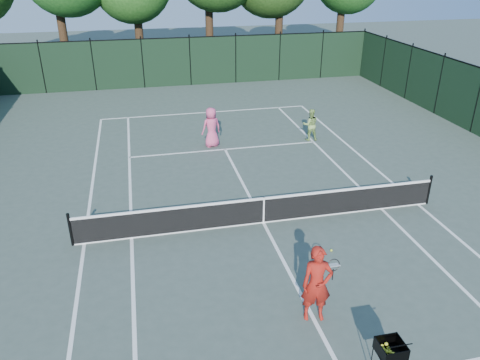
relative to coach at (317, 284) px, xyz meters
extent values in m
plane|color=#414F46|center=(-0.03, 4.42, -0.96)|extent=(90.00, 90.00, 0.00)
cube|color=white|center=(-5.52, 4.42, -0.96)|extent=(0.10, 23.77, 0.01)
cube|color=white|center=(5.45, 4.42, -0.96)|extent=(0.10, 23.77, 0.01)
cube|color=white|center=(-4.15, 4.42, -0.96)|extent=(0.10, 23.77, 0.01)
cube|color=white|center=(4.08, 4.42, -0.96)|extent=(0.10, 23.77, 0.01)
cube|color=white|center=(-0.03, 16.30, -0.96)|extent=(10.97, 0.10, 0.01)
cube|color=white|center=(-0.03, 10.82, -0.96)|extent=(8.23, 0.10, 0.01)
cube|color=white|center=(-0.03, 4.42, -0.96)|extent=(0.10, 12.80, 0.01)
cube|color=black|center=(-0.03, 4.42, -0.51)|extent=(11.60, 0.03, 0.85)
cube|color=white|center=(-0.03, 4.42, -0.09)|extent=(11.60, 0.05, 0.07)
cube|color=white|center=(-0.03, 4.42, -0.94)|extent=(11.60, 0.05, 0.04)
cube|color=white|center=(-0.03, 4.42, -0.51)|extent=(0.05, 0.04, 0.91)
cylinder|color=black|center=(-5.83, 4.42, -0.43)|extent=(0.09, 0.09, 1.06)
cylinder|color=black|center=(5.77, 4.42, -0.43)|extent=(0.09, 0.09, 1.06)
cube|color=black|center=(-0.03, 22.42, 0.54)|extent=(24.00, 0.05, 3.00)
cylinder|color=black|center=(-8.03, 26.42, 1.44)|extent=(0.56, 0.56, 4.80)
cylinder|color=black|center=(-3.03, 26.22, 1.19)|extent=(0.56, 0.56, 4.30)
cylinder|color=black|center=(1.97, 26.72, 1.54)|extent=(0.56, 0.56, 5.00)
cylinder|color=black|center=(6.97, 26.02, 1.34)|extent=(0.56, 0.56, 4.60)
cylinder|color=black|center=(11.97, 26.52, 1.24)|extent=(0.56, 0.56, 4.40)
imported|color=#A11B12|center=(0.00, 0.00, 0.00)|extent=(0.77, 0.57, 1.92)
cylinder|color=black|center=(0.50, 0.27, -0.01)|extent=(0.03, 0.03, 0.30)
torus|color=black|center=(0.50, 0.27, 0.26)|extent=(0.30, 0.10, 0.30)
imported|color=#D74C7C|center=(-0.53, 11.34, -0.08)|extent=(0.99, 0.78, 1.77)
imported|color=#88AF57|center=(4.01, 11.14, -0.23)|extent=(0.78, 0.64, 1.46)
cylinder|color=black|center=(0.52, -1.78, -0.62)|extent=(0.02, 0.02, 0.68)
cylinder|color=black|center=(0.99, -1.78, -0.62)|extent=(0.02, 0.02, 0.68)
cube|color=black|center=(0.76, -2.01, -0.14)|extent=(0.55, 0.55, 0.28)
sphere|color=yellow|center=(0.76, -2.01, -0.22)|extent=(0.07, 0.07, 0.07)
sphere|color=yellow|center=(0.76, -2.01, -0.22)|extent=(0.07, 0.07, 0.07)
sphere|color=yellow|center=(0.76, -2.01, -0.22)|extent=(0.07, 0.07, 0.07)
sphere|color=yellow|center=(0.76, -2.01, -0.22)|extent=(0.07, 0.07, 0.07)
sphere|color=yellow|center=(0.76, -2.01, -0.22)|extent=(0.07, 0.07, 0.07)
sphere|color=yellow|center=(0.76, -2.01, -0.22)|extent=(0.07, 0.07, 0.07)
sphere|color=yellow|center=(0.76, -2.01, -0.22)|extent=(0.07, 0.07, 0.07)
sphere|color=yellow|center=(0.76, -2.01, -0.22)|extent=(0.07, 0.07, 0.07)
sphere|color=yellow|center=(0.76, -2.01, -0.22)|extent=(0.07, 0.07, 0.07)
sphere|color=yellow|center=(0.76, -2.01, -0.22)|extent=(0.07, 0.07, 0.07)
sphere|color=yellow|center=(0.76, -2.01, -0.22)|extent=(0.07, 0.07, 0.07)
sphere|color=yellow|center=(0.76, -2.01, -0.22)|extent=(0.07, 0.07, 0.07)
sphere|color=yellow|center=(0.76, -2.01, -0.22)|extent=(0.07, 0.07, 0.07)
sphere|color=yellow|center=(0.76, -2.01, -0.22)|extent=(0.07, 0.07, 0.07)
sphere|color=yellow|center=(0.76, -2.01, -0.22)|extent=(0.07, 0.07, 0.07)
sphere|color=yellow|center=(0.76, -2.01, -0.22)|extent=(0.07, 0.07, 0.07)
sphere|color=#CFE92F|center=(1.46, 2.45, -0.93)|extent=(0.07, 0.07, 0.07)
camera|label=1|loc=(-3.58, -7.93, 6.73)|focal=35.00mm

